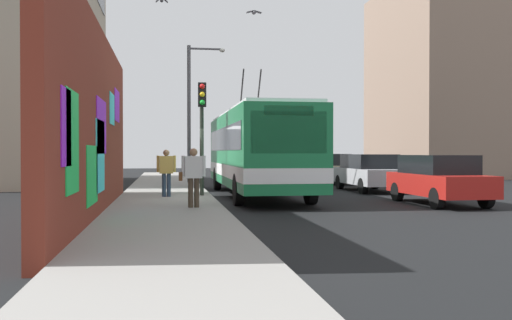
% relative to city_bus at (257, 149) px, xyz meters
% --- Properties ---
extents(ground_plane, '(80.00, 80.00, 0.00)m').
position_rel_city_bus_xyz_m(ground_plane, '(-2.23, 1.80, -1.79)').
color(ground_plane, black).
extents(sidewalk_slab, '(48.00, 3.20, 0.15)m').
position_rel_city_bus_xyz_m(sidewalk_slab, '(-2.23, 3.40, -1.71)').
color(sidewalk_slab, gray).
rests_on(sidewalk_slab, ground_plane).
extents(graffiti_wall, '(13.95, 0.32, 4.81)m').
position_rel_city_bus_xyz_m(graffiti_wall, '(-6.27, 5.15, 0.61)').
color(graffiti_wall, maroon).
rests_on(graffiti_wall, ground_plane).
extents(building_far_left, '(12.70, 7.60, 18.08)m').
position_rel_city_bus_xyz_m(building_far_left, '(10.11, 11.00, 7.25)').
color(building_far_left, '#9E937F').
rests_on(building_far_left, ground_plane).
extents(building_far_right, '(11.02, 6.69, 13.18)m').
position_rel_city_bus_xyz_m(building_far_right, '(15.43, -15.20, 4.80)').
color(building_far_right, gray).
rests_on(building_far_right, ground_plane).
extents(city_bus, '(11.40, 2.60, 4.99)m').
position_rel_city_bus_xyz_m(city_bus, '(0.00, 0.00, 0.00)').
color(city_bus, '#19723F').
rests_on(city_bus, ground_plane).
extents(parked_car_red, '(4.30, 1.78, 1.58)m').
position_rel_city_bus_xyz_m(parked_car_red, '(-4.25, -5.20, -0.95)').
color(parked_car_red, '#B21E19').
rests_on(parked_car_red, ground_plane).
extents(parked_car_silver, '(4.59, 1.88, 1.58)m').
position_rel_city_bus_xyz_m(parked_car_silver, '(1.93, -5.20, -0.95)').
color(parked_car_silver, '#B7B7BC').
rests_on(parked_car_silver, ground_plane).
extents(parked_car_champagne, '(4.36, 1.94, 1.58)m').
position_rel_city_bus_xyz_m(parked_car_champagne, '(7.94, -5.20, -0.95)').
color(parked_car_champagne, '#C6B793').
rests_on(parked_car_champagne, ground_plane).
extents(pedestrian_at_curb, '(0.22, 0.74, 1.63)m').
position_rel_city_bus_xyz_m(pedestrian_at_curb, '(-5.53, 2.66, -0.69)').
color(pedestrian_at_curb, '#3F3326').
rests_on(pedestrian_at_curb, sidewalk_slab).
extents(pedestrian_midblock, '(0.22, 0.65, 1.61)m').
position_rel_city_bus_xyz_m(pedestrian_midblock, '(-1.61, 3.39, -0.70)').
color(pedestrian_midblock, '#2D3F59').
rests_on(pedestrian_midblock, sidewalk_slab).
extents(traffic_light, '(0.49, 0.28, 3.97)m').
position_rel_city_bus_xyz_m(traffic_light, '(-1.30, 2.15, 1.05)').
color(traffic_light, '#2D382D').
rests_on(traffic_light, sidewalk_slab).
extents(street_lamp, '(0.44, 1.90, 6.86)m').
position_rel_city_bus_xyz_m(street_lamp, '(7.30, 2.04, 2.31)').
color(street_lamp, '#4C4C51').
rests_on(street_lamp, sidewalk_slab).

